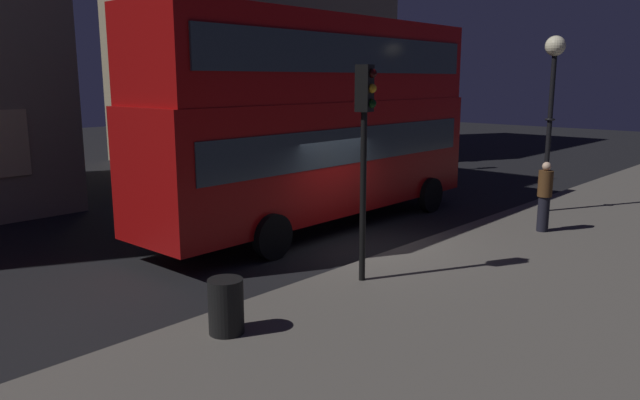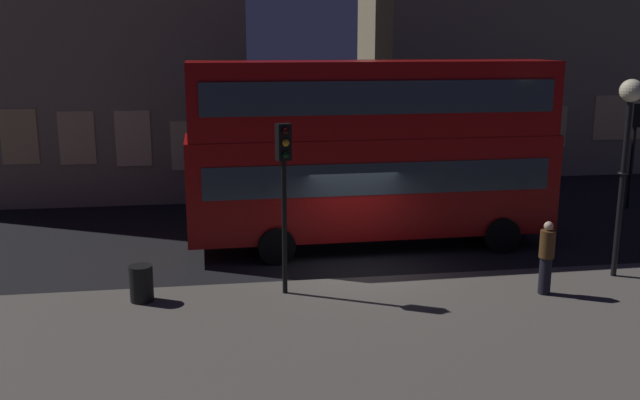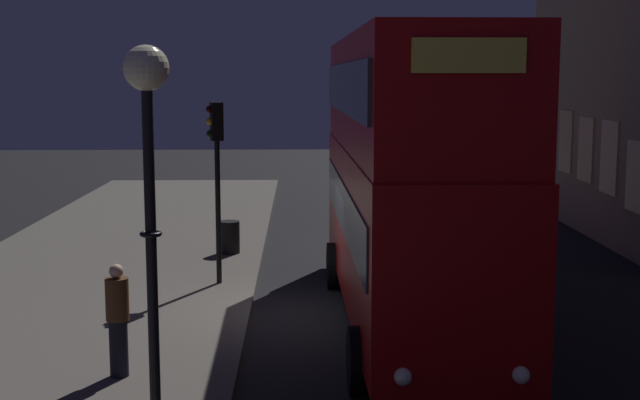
# 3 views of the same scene
# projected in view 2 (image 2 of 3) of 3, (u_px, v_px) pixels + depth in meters

# --- Properties ---
(ground_plane) EXTENTS (80.00, 80.00, 0.00)m
(ground_plane) POSITION_uv_depth(u_px,v_px,m) (360.00, 271.00, 18.86)
(ground_plane) COLOR black
(sidewalk_slab) EXTENTS (44.00, 7.52, 0.12)m
(sidewalk_slab) POSITION_uv_depth(u_px,v_px,m) (406.00, 339.00, 14.41)
(sidewalk_slab) COLOR #5B564F
(sidewalk_slab) RESTS_ON ground
(double_decker_bus) EXTENTS (10.92, 2.88, 5.51)m
(double_decker_bus) POSITION_uv_depth(u_px,v_px,m) (372.00, 145.00, 20.40)
(double_decker_bus) COLOR #9E0C0C
(double_decker_bus) RESTS_ON ground
(traffic_light_near_kerb) EXTENTS (0.38, 0.39, 4.10)m
(traffic_light_near_kerb) POSITION_uv_depth(u_px,v_px,m) (284.00, 173.00, 16.21)
(traffic_light_near_kerb) COLOR black
(traffic_light_near_kerb) RESTS_ON sidewalk_slab
(traffic_light_far_side) EXTENTS (0.36, 0.39, 3.87)m
(traffic_light_far_side) POSITION_uv_depth(u_px,v_px,m) (634.00, 133.00, 25.31)
(traffic_light_far_side) COLOR black
(traffic_light_far_side) RESTS_ON ground
(street_lamp) EXTENTS (0.57, 0.57, 5.04)m
(street_lamp) POSITION_uv_depth(u_px,v_px,m) (628.00, 125.00, 17.24)
(street_lamp) COLOR black
(street_lamp) RESTS_ON sidewalk_slab
(pedestrian) EXTENTS (0.36, 0.36, 1.79)m
(pedestrian) POSITION_uv_depth(u_px,v_px,m) (546.00, 257.00, 16.63)
(pedestrian) COLOR black
(pedestrian) RESTS_ON sidewalk_slab
(litter_bin) EXTENTS (0.55, 0.55, 0.86)m
(litter_bin) POSITION_uv_depth(u_px,v_px,m) (141.00, 283.00, 16.26)
(litter_bin) COLOR black
(litter_bin) RESTS_ON sidewalk_slab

